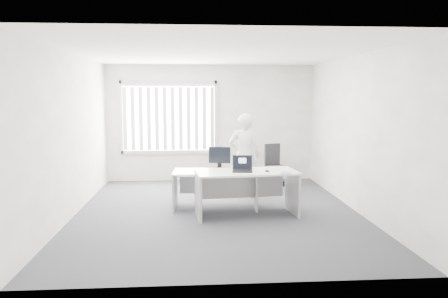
{
  "coord_description": "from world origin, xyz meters",
  "views": [
    {
      "loc": [
        -0.42,
        -7.6,
        2.09
      ],
      "look_at": [
        0.13,
        0.15,
        1.12
      ],
      "focal_mm": 35.0,
      "sensor_mm": 36.0,
      "label": 1
    }
  ],
  "objects": [
    {
      "name": "ground",
      "position": [
        0.0,
        0.0,
        0.0
      ],
      "size": [
        6.0,
        6.0,
        0.0
      ],
      "primitive_type": "plane",
      "color": "#4F4F56",
      "rests_on": "ground"
    },
    {
      "name": "desk_near",
      "position": [
        0.49,
        -0.25,
        0.57
      ],
      "size": [
        1.79,
        0.98,
        0.78
      ],
      "rotation": [
        0.0,
        0.0,
        0.1
      ],
      "color": "white",
      "rests_on": "ground"
    },
    {
      "name": "wall_left",
      "position": [
        -2.5,
        0.0,
        1.4
      ],
      "size": [
        0.02,
        6.0,
        2.8
      ],
      "primitive_type": "cube",
      "color": "white",
      "rests_on": "ground"
    },
    {
      "name": "monitor",
      "position": [
        0.07,
        0.55,
        0.91
      ],
      "size": [
        0.43,
        0.21,
        0.42
      ],
      "primitive_type": null,
      "rotation": [
        0.0,
        0.0,
        -0.22
      ],
      "color": "black",
      "rests_on": "desk_far"
    },
    {
      "name": "desk_far",
      "position": [
        -0.03,
        0.28,
        0.5
      ],
      "size": [
        1.57,
        0.82,
        0.7
      ],
      "rotation": [
        0.0,
        0.0,
        -0.07
      ],
      "color": "white",
      "rests_on": "ground"
    },
    {
      "name": "wall_back",
      "position": [
        0.0,
        3.0,
        1.4
      ],
      "size": [
        5.0,
        0.02,
        2.8
      ],
      "primitive_type": "cube",
      "color": "white",
      "rests_on": "ground"
    },
    {
      "name": "booklet",
      "position": [
        1.12,
        -0.49,
        0.79
      ],
      "size": [
        0.22,
        0.26,
        0.01
      ],
      "primitive_type": "cube",
      "rotation": [
        0.0,
        0.0,
        -0.35
      ],
      "color": "silver",
      "rests_on": "desk_near"
    },
    {
      "name": "wall_right",
      "position": [
        2.5,
        0.0,
        1.4
      ],
      "size": [
        0.02,
        6.0,
        2.8
      ],
      "primitive_type": "cube",
      "color": "white",
      "rests_on": "ground"
    },
    {
      "name": "paper_sheet",
      "position": [
        0.81,
        -0.33,
        0.79
      ],
      "size": [
        0.32,
        0.26,
        0.0
      ],
      "primitive_type": "cube",
      "rotation": [
        0.0,
        0.0,
        0.23
      ],
      "color": "silver",
      "rests_on": "desk_near"
    },
    {
      "name": "person",
      "position": [
        0.61,
        1.11,
        0.86
      ],
      "size": [
        0.67,
        0.47,
        1.72
      ],
      "primitive_type": "imported",
      "rotation": [
        0.0,
        0.0,
        3.04
      ],
      "color": "silver",
      "rests_on": "ground"
    },
    {
      "name": "mouse",
      "position": [
        0.83,
        -0.33,
        0.81
      ],
      "size": [
        0.06,
        0.1,
        0.04
      ],
      "primitive_type": null,
      "rotation": [
        0.0,
        0.0,
        -0.05
      ],
      "color": "silver",
      "rests_on": "paper_sheet"
    },
    {
      "name": "window",
      "position": [
        -1.0,
        2.96,
        1.55
      ],
      "size": [
        2.32,
        0.06,
        1.76
      ],
      "primitive_type": "cube",
      "color": "#BBBBB7",
      "rests_on": "wall_back"
    },
    {
      "name": "office_chair",
      "position": [
        1.48,
        2.34,
        0.29
      ],
      "size": [
        0.69,
        0.69,
        0.95
      ],
      "rotation": [
        0.0,
        0.0,
        0.34
      ],
      "color": "black",
      "rests_on": "ground"
    },
    {
      "name": "ceiling",
      "position": [
        0.0,
        0.0,
        2.8
      ],
      "size": [
        5.0,
        6.0,
        0.02
      ],
      "primitive_type": "cube",
      "color": "white",
      "rests_on": "wall_back"
    },
    {
      "name": "keyboard",
      "position": [
        0.13,
        0.15,
        0.71
      ],
      "size": [
        0.44,
        0.21,
        0.02
      ],
      "primitive_type": "cube",
      "rotation": [
        0.0,
        0.0,
        -0.16
      ],
      "color": "black",
      "rests_on": "desk_far"
    },
    {
      "name": "blinds",
      "position": [
        -1.0,
        2.9,
        1.52
      ],
      "size": [
        2.2,
        0.1,
        1.5
      ],
      "primitive_type": null,
      "color": "white",
      "rests_on": "wall_back"
    },
    {
      "name": "wall_front",
      "position": [
        0.0,
        -3.0,
        1.4
      ],
      "size": [
        5.0,
        0.02,
        2.8
      ],
      "primitive_type": "cube",
      "color": "white",
      "rests_on": "ground"
    },
    {
      "name": "laptop",
      "position": [
        0.41,
        -0.32,
        0.92
      ],
      "size": [
        0.37,
        0.34,
        0.27
      ],
      "primitive_type": null,
      "rotation": [
        0.0,
        0.0,
        -0.11
      ],
      "color": "black",
      "rests_on": "desk_near"
    }
  ]
}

